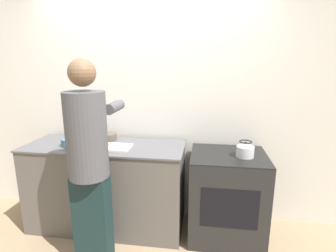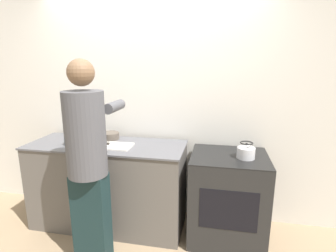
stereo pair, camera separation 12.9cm
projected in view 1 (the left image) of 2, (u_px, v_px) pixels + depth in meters
ground_plane at (138, 246)px, 2.60m from camera, size 12.00×12.00×0.00m
wall_back at (151, 105)px, 2.98m from camera, size 8.00×0.05×2.60m
counter at (107, 186)px, 2.85m from camera, size 1.67×0.64×0.93m
oven at (227, 195)px, 2.69m from camera, size 0.74×0.64×0.89m
person at (89, 160)px, 2.17m from camera, size 0.37×0.61×1.80m
cutting_board at (114, 147)px, 2.64m from camera, size 0.33×0.24×0.02m
knife at (110, 146)px, 2.65m from camera, size 0.19×0.09×0.01m
kettle at (245, 150)px, 2.50m from camera, size 0.17×0.17×0.16m
bowl_prep at (108, 137)px, 2.91m from camera, size 0.19×0.19×0.08m
bowl_mixing at (71, 142)px, 2.70m from camera, size 0.19×0.19×0.08m
canister_jar at (75, 131)px, 2.92m from camera, size 0.15×0.15×0.18m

